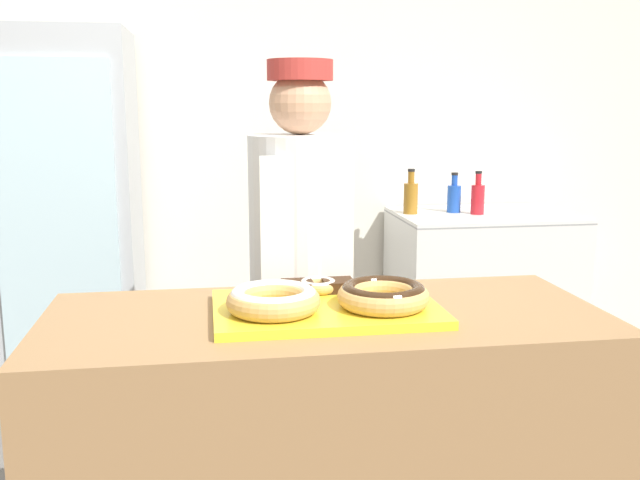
# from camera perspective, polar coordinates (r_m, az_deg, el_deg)

# --- Properties ---
(wall_back) EXTENTS (8.00, 0.06, 2.70)m
(wall_back) POSITION_cam_1_polar(r_m,az_deg,el_deg) (3.95, -4.68, 8.99)
(wall_back) COLOR silver
(wall_back) RESTS_ON ground_plane
(display_counter) EXTENTS (1.49, 0.64, 0.92)m
(display_counter) POSITION_cam_1_polar(r_m,az_deg,el_deg) (2.09, 0.45, -18.09)
(display_counter) COLOR #997047
(display_counter) RESTS_ON ground_plane
(serving_tray) EXTENTS (0.60, 0.40, 0.02)m
(serving_tray) POSITION_cam_1_polar(r_m,az_deg,el_deg) (1.91, 0.47, -5.52)
(serving_tray) COLOR yellow
(serving_tray) RESTS_ON display_counter
(donut_light_glaze) EXTENTS (0.24, 0.24, 0.06)m
(donut_light_glaze) POSITION_cam_1_polar(r_m,az_deg,el_deg) (1.83, -3.75, -4.73)
(donut_light_glaze) COLOR tan
(donut_light_glaze) RESTS_ON serving_tray
(donut_chocolate_glaze) EXTENTS (0.24, 0.24, 0.06)m
(donut_chocolate_glaze) POSITION_cam_1_polar(r_m,az_deg,el_deg) (1.88, 5.09, -4.35)
(donut_chocolate_glaze) COLOR tan
(donut_chocolate_glaze) RESTS_ON serving_tray
(donut_mini_center) EXTENTS (0.11, 0.11, 0.03)m
(donut_mini_center) POSITION_cam_1_polar(r_m,az_deg,el_deg) (2.03, -0.16, -3.62)
(donut_mini_center) COLOR tan
(donut_mini_center) RESTS_ON serving_tray
(brownie_back_left) EXTENTS (0.09, 0.09, 0.03)m
(brownie_back_left) POSITION_cam_1_polar(r_m,az_deg,el_deg) (2.02, -1.80, -3.76)
(brownie_back_left) COLOR #382111
(brownie_back_left) RESTS_ON serving_tray
(brownie_back_right) EXTENTS (0.09, 0.09, 0.03)m
(brownie_back_right) POSITION_cam_1_polar(r_m,az_deg,el_deg) (2.04, 1.46, -3.63)
(brownie_back_right) COLOR #382111
(brownie_back_right) RESTS_ON serving_tray
(baker_person) EXTENTS (0.36, 0.36, 1.62)m
(baker_person) POSITION_cam_1_polar(r_m,az_deg,el_deg) (2.52, -1.51, -3.41)
(baker_person) COLOR #4C4C51
(baker_person) RESTS_ON ground_plane
(beverage_fridge) EXTENTS (0.63, 0.61, 1.81)m
(beverage_fridge) POSITION_cam_1_polar(r_m,az_deg,el_deg) (3.65, -19.35, 1.30)
(beverage_fridge) COLOR #ADB2B7
(beverage_fridge) RESTS_ON ground_plane
(chest_freezer) EXTENTS (0.93, 0.65, 0.91)m
(chest_freezer) POSITION_cam_1_polar(r_m,az_deg,el_deg) (3.97, 12.73, -4.30)
(chest_freezer) COLOR silver
(chest_freezer) RESTS_ON ground_plane
(bottle_red) EXTENTS (0.07, 0.07, 0.23)m
(bottle_red) POSITION_cam_1_polar(r_m,az_deg,el_deg) (3.81, 12.51, 3.33)
(bottle_red) COLOR red
(bottle_red) RESTS_ON chest_freezer
(bottle_blue) EXTENTS (0.07, 0.07, 0.21)m
(bottle_blue) POSITION_cam_1_polar(r_m,az_deg,el_deg) (3.86, 10.67, 3.40)
(bottle_blue) COLOR #1E4CB2
(bottle_blue) RESTS_ON chest_freezer
(bottle_amber) EXTENTS (0.08, 0.08, 0.24)m
(bottle_amber) POSITION_cam_1_polar(r_m,az_deg,el_deg) (3.77, 7.27, 3.48)
(bottle_amber) COLOR #99661E
(bottle_amber) RESTS_ON chest_freezer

